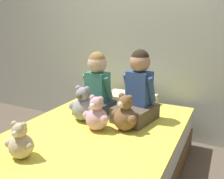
{
  "coord_description": "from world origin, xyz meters",
  "views": [
    {
      "loc": [
        0.93,
        -1.51,
        1.3
      ],
      "look_at": [
        0.0,
        0.36,
        0.73
      ],
      "focal_mm": 38.0,
      "sensor_mm": 36.0,
      "label": 1
    }
  ],
  "objects_px": {
    "bed": "(93,158)",
    "teddy_bear_between_children": "(97,116)",
    "child_on_right": "(138,91)",
    "teddy_bear_held_by_left_child": "(83,106)",
    "pillow_at_headboard": "(130,99)",
    "teddy_bear_at_foot_of_bed": "(21,143)",
    "child_on_left": "(96,86)",
    "teddy_bear_held_by_right_child": "(125,115)"
  },
  "relations": [
    {
      "from": "bed",
      "to": "pillow_at_headboard",
      "type": "relative_size",
      "value": 3.73
    },
    {
      "from": "child_on_right",
      "to": "teddy_bear_held_by_left_child",
      "type": "bearing_deg",
      "value": -139.77
    },
    {
      "from": "teddy_bear_held_by_left_child",
      "to": "teddy_bear_at_foot_of_bed",
      "type": "xyz_separation_m",
      "value": [
        -0.01,
        -0.72,
        -0.03
      ]
    },
    {
      "from": "teddy_bear_held_by_right_child",
      "to": "pillow_at_headboard",
      "type": "xyz_separation_m",
      "value": [
        -0.21,
        0.64,
        -0.08
      ]
    },
    {
      "from": "teddy_bear_at_foot_of_bed",
      "to": "child_on_right",
      "type": "bearing_deg",
      "value": 54.44
    },
    {
      "from": "bed",
      "to": "teddy_bear_between_children",
      "type": "relative_size",
      "value": 6.75
    },
    {
      "from": "child_on_left",
      "to": "pillow_at_headboard",
      "type": "relative_size",
      "value": 1.12
    },
    {
      "from": "teddy_bear_held_by_right_child",
      "to": "teddy_bear_at_foot_of_bed",
      "type": "distance_m",
      "value": 0.83
    },
    {
      "from": "teddy_bear_held_by_left_child",
      "to": "teddy_bear_at_foot_of_bed",
      "type": "relative_size",
      "value": 1.28
    },
    {
      "from": "teddy_bear_between_children",
      "to": "child_on_left",
      "type": "bearing_deg",
      "value": 126.42
    },
    {
      "from": "teddy_bear_between_children",
      "to": "teddy_bear_held_by_left_child",
      "type": "bearing_deg",
      "value": 156.52
    },
    {
      "from": "teddy_bear_between_children",
      "to": "teddy_bear_at_foot_of_bed",
      "type": "bearing_deg",
      "value": -104.1
    },
    {
      "from": "child_on_left",
      "to": "pillow_at_headboard",
      "type": "distance_m",
      "value": 0.48
    },
    {
      "from": "child_on_right",
      "to": "pillow_at_headboard",
      "type": "distance_m",
      "value": 0.49
    },
    {
      "from": "bed",
      "to": "pillow_at_headboard",
      "type": "xyz_separation_m",
      "value": [
        0.0,
        0.82,
        0.28
      ]
    },
    {
      "from": "child_on_right",
      "to": "teddy_bear_held_by_right_child",
      "type": "distance_m",
      "value": 0.3
    },
    {
      "from": "teddy_bear_held_by_right_child",
      "to": "teddy_bear_at_foot_of_bed",
      "type": "relative_size",
      "value": 1.23
    },
    {
      "from": "child_on_right",
      "to": "teddy_bear_held_by_right_child",
      "type": "xyz_separation_m",
      "value": [
        -0.01,
        -0.27,
        -0.14
      ]
    },
    {
      "from": "teddy_bear_held_by_right_child",
      "to": "teddy_bear_between_children",
      "type": "distance_m",
      "value": 0.24
    },
    {
      "from": "teddy_bear_between_children",
      "to": "pillow_at_headboard",
      "type": "xyz_separation_m",
      "value": [
        0.0,
        0.74,
        -0.07
      ]
    },
    {
      "from": "bed",
      "to": "teddy_bear_held_by_left_child",
      "type": "distance_m",
      "value": 0.47
    },
    {
      "from": "bed",
      "to": "teddy_bear_at_foot_of_bed",
      "type": "relative_size",
      "value": 7.91
    },
    {
      "from": "pillow_at_headboard",
      "to": "teddy_bear_held_by_left_child",
      "type": "bearing_deg",
      "value": -109.22
    },
    {
      "from": "child_on_left",
      "to": "teddy_bear_between_children",
      "type": "bearing_deg",
      "value": -53.83
    },
    {
      "from": "bed",
      "to": "teddy_bear_held_by_left_child",
      "type": "xyz_separation_m",
      "value": [
        -0.22,
        0.2,
        0.36
      ]
    },
    {
      "from": "child_on_left",
      "to": "teddy_bear_held_by_left_child",
      "type": "xyz_separation_m",
      "value": [
        -0.0,
        -0.24,
        -0.13
      ]
    },
    {
      "from": "teddy_bear_held_by_left_child",
      "to": "teddy_bear_held_by_right_child",
      "type": "relative_size",
      "value": 1.04
    },
    {
      "from": "teddy_bear_at_foot_of_bed",
      "to": "teddy_bear_held_by_left_child",
      "type": "bearing_deg",
      "value": 78.33
    },
    {
      "from": "teddy_bear_between_children",
      "to": "teddy_bear_at_foot_of_bed",
      "type": "height_order",
      "value": "teddy_bear_between_children"
    },
    {
      "from": "teddy_bear_held_by_left_child",
      "to": "pillow_at_headboard",
      "type": "relative_size",
      "value": 0.61
    },
    {
      "from": "child_on_right",
      "to": "pillow_at_headboard",
      "type": "relative_size",
      "value": 1.2
    },
    {
      "from": "child_on_right",
      "to": "teddy_bear_between_children",
      "type": "relative_size",
      "value": 2.17
    },
    {
      "from": "bed",
      "to": "child_on_right",
      "type": "xyz_separation_m",
      "value": [
        0.22,
        0.45,
        0.5
      ]
    },
    {
      "from": "child_on_right",
      "to": "teddy_bear_held_by_left_child",
      "type": "height_order",
      "value": "child_on_right"
    },
    {
      "from": "teddy_bear_held_by_right_child",
      "to": "teddy_bear_held_by_left_child",
      "type": "bearing_deg",
      "value": -162.76
    },
    {
      "from": "pillow_at_headboard",
      "to": "teddy_bear_between_children",
      "type": "bearing_deg",
      "value": -90.1
    },
    {
      "from": "teddy_bear_held_by_left_child",
      "to": "pillow_at_headboard",
      "type": "xyz_separation_m",
      "value": [
        0.22,
        0.62,
        -0.08
      ]
    },
    {
      "from": "child_on_right",
      "to": "pillow_at_headboard",
      "type": "bearing_deg",
      "value": 131.41
    },
    {
      "from": "teddy_bear_held_by_right_child",
      "to": "pillow_at_headboard",
      "type": "relative_size",
      "value": 0.58
    },
    {
      "from": "pillow_at_headboard",
      "to": "bed",
      "type": "bearing_deg",
      "value": -90.0
    },
    {
      "from": "child_on_left",
      "to": "teddy_bear_at_foot_of_bed",
      "type": "relative_size",
      "value": 2.38
    },
    {
      "from": "teddy_bear_held_by_left_child",
      "to": "pillow_at_headboard",
      "type": "height_order",
      "value": "teddy_bear_held_by_left_child"
    }
  ]
}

